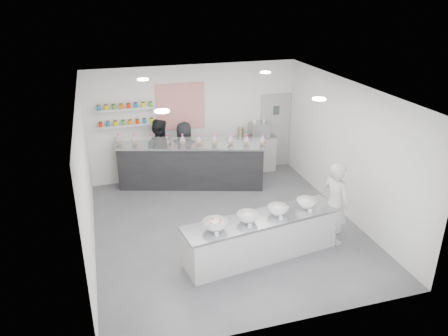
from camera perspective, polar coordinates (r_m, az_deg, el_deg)
The scene contains 26 objects.
floor at distance 9.51m, azimuth 0.38°, elevation -7.83°, with size 6.00×6.00×0.00m, color #515156.
ceiling at distance 8.37m, azimuth 0.44°, elevation 10.07°, with size 6.00×6.00×0.00m, color white.
back_wall at distance 11.57m, azimuth -3.91°, elevation 6.01°, with size 5.50×5.50×0.00m, color white.
left_wall at distance 8.52m, azimuth -17.61°, elevation -1.48°, with size 6.00×6.00×0.00m, color white.
right_wall at distance 9.93m, azimuth 15.80°, elevation 2.24°, with size 6.00×6.00×0.00m, color white.
back_door at distance 12.35m, azimuth 6.67°, elevation 4.84°, with size 0.88×0.04×2.10m, color #9E9E9B.
pattern_panel at distance 11.35m, azimuth -5.68°, elevation 7.99°, with size 1.25×0.03×1.20m, color red.
jar_shelf_lower at distance 11.22m, azimuth -12.60°, elevation 5.49°, with size 1.45×0.22×0.04m, color silver.
jar_shelf_upper at distance 11.10m, azimuth -12.79°, elevation 7.55°, with size 1.45×0.22×0.04m, color silver.
preserve_jars at distance 11.12m, azimuth -12.71°, elevation 6.83°, with size 1.45×0.10×0.56m, color #FD2900, non-canonical shape.
downlight_0 at distance 7.13m, azimuth -8.11°, elevation 7.37°, with size 0.24×0.24×0.02m, color white.
downlight_1 at distance 8.01m, azimuth 12.32°, elevation 8.80°, with size 0.24×0.24×0.02m, color white.
downlight_2 at distance 9.65m, azimuth -10.55°, elevation 11.32°, with size 0.24×0.24×0.02m, color white.
downlight_3 at distance 10.31m, azimuth 5.44°, elevation 12.34°, with size 0.24×0.24×0.02m, color white.
prep_counter at distance 8.43m, azimuth 5.00°, elevation -8.97°, with size 3.10×0.70×0.85m, color #B4B4AF.
back_bar at distance 11.18m, azimuth -4.29°, elevation 0.32°, with size 3.68×0.67×1.14m, color black.
sneeze_guard at distance 10.62m, azimuth -4.55°, elevation 3.26°, with size 3.63×0.02×0.31m, color white.
espresso_ledge at distance 12.11m, azimuth 3.62°, elevation 1.80°, with size 1.34×0.43×1.00m, color #B4B4AF.
espresso_machine at distance 11.94m, azimuth 4.60°, elevation 4.99°, with size 0.51×0.35×0.39m, color #93969E.
cup_stacks at distance 11.79m, azimuth 2.33°, elevation 4.61°, with size 0.24×0.24×0.31m, color gray, non-canonical shape.
prep_bowls at distance 8.17m, azimuth 5.12°, elevation -5.98°, with size 2.35×0.50×0.16m, color white, non-canonical shape.
label_cards at distance 7.76m, azimuth 5.95°, elevation -8.12°, with size 2.01×0.04×0.07m, color white, non-canonical shape.
cookie_bags at distance 10.93m, azimuth -4.40°, elevation 3.76°, with size 3.76×0.16×0.28m, color pink, non-canonical shape.
woman_prep at distance 8.92m, azimuth 14.32°, elevation -4.50°, with size 0.63×0.41×1.73m, color #B8B6B1.
staff_left at distance 11.23m, azimuth -8.46°, elevation 1.98°, with size 0.87×0.67×1.78m, color black.
staff_right at distance 11.29m, azimuth -5.13°, elevation 1.93°, with size 0.81×0.53×1.65m, color black.
Camera 1 is at (-2.36, -7.81, 4.88)m, focal length 35.00 mm.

